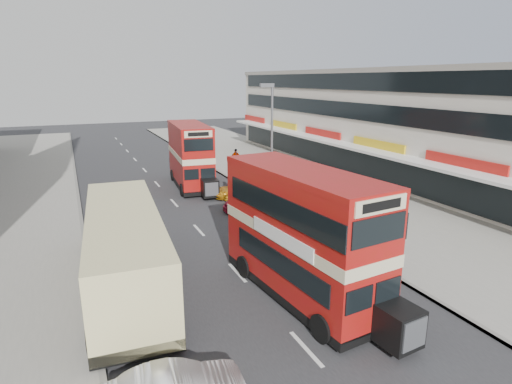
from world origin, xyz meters
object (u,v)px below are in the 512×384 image
bus_second (190,155)px  pedestrian_near (325,196)px  car_right_a (254,201)px  street_lamp (271,133)px  bus_main (302,234)px  pedestrian_far (236,158)px  coach (125,246)px  car_right_b (239,190)px  cyclist (232,184)px

bus_second → pedestrian_near: (6.23, -9.94, -1.58)m
car_right_a → street_lamp: bearing=131.4°
bus_main → pedestrian_far: size_ratio=5.21×
bus_second → pedestrian_far: (5.85, 5.11, -1.53)m
bus_main → pedestrian_far: 25.13m
coach → pedestrian_far: coach is taller
pedestrian_near → pedestrian_far: 15.06m
car_right_b → pedestrian_far: bearing=165.4°
pedestrian_far → cyclist: 9.76m
bus_main → car_right_b: 14.87m
street_lamp → coach: (-11.14, -9.15, -3.04)m
bus_main → car_right_a: (2.90, 11.17, -2.01)m
coach → car_right_b: bearing=53.0°
street_lamp → bus_main: (-4.94, -12.89, -2.16)m
bus_main → pedestrian_near: bus_main is taller
cyclist → pedestrian_near: bearing=-59.5°
street_lamp → pedestrian_near: 5.77m
bus_second → pedestrian_far: bus_second is taller
bus_second → cyclist: bus_second is taller
street_lamp → bus_second: bearing=123.6°
pedestrian_near → bus_main: bearing=21.5°
bus_second → car_right_b: (2.28, -4.68, -2.01)m
bus_main → coach: (-6.21, 3.74, -0.87)m
street_lamp → pedestrian_far: street_lamp is taller
street_lamp → pedestrian_near: street_lamp is taller
pedestrian_far → pedestrian_near: bearing=-91.8°
car_right_b → pedestrian_far: size_ratio=2.21×
coach → car_right_b: 14.21m
coach → pedestrian_near: 14.34m
car_right_b → pedestrian_near: (3.94, -5.26, 0.44)m
bus_main → cyclist: 15.56m
pedestrian_near → bus_second: bearing=-88.6°
coach → bus_second: bearing=69.5°
pedestrian_near → street_lamp: bearing=-91.2°
bus_main → cyclist: bearing=-106.2°
pedestrian_near → pedestrian_far: size_ratio=0.94×
car_right_a → pedestrian_near: 4.66m
pedestrian_far → cyclist: (-3.82, -8.99, -0.19)m
pedestrian_far → car_right_a: bearing=-109.5°
car_right_a → cyclist: bearing=-178.4°
car_right_b → pedestrian_far: pedestrian_far is taller
bus_main → coach: bus_main is taller
street_lamp → pedestrian_far: size_ratio=4.64×
bus_second → coach: bearing=70.9°
bus_second → cyclist: bearing=123.3°
street_lamp → coach: 14.74m
bus_second → car_right_b: bearing=121.6°
coach → bus_main: bearing=-26.9°
cyclist → car_right_b: bearing=-76.7°
car_right_b → cyclist: cyclist is taller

